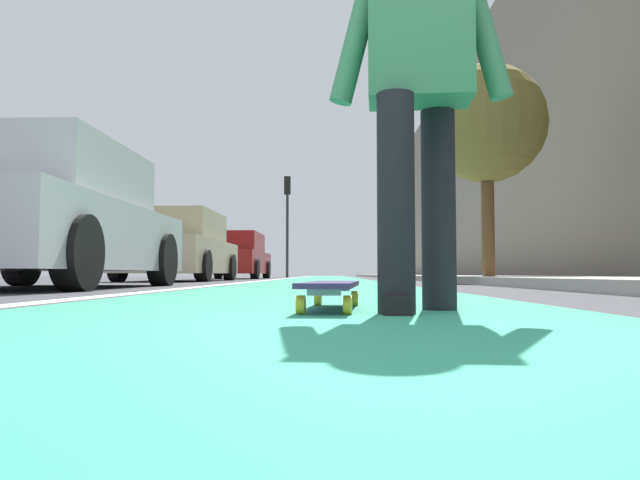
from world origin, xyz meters
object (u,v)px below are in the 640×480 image
Objects in this scene: parked_car_mid at (179,248)px; street_tree_mid at (486,125)px; traffic_light at (287,208)px; parked_car_near at (43,220)px; skateboard at (331,287)px; parked_car_far at (235,257)px; skater_person at (419,73)px.

street_tree_mid reaches higher than parked_car_mid.
traffic_light reaches higher than parked_car_mid.
parked_car_near is 0.92× the size of street_tree_mid.
parked_car_mid is at bearing 17.25° from skateboard.
street_tree_mid is at bearing -96.42° from parked_car_mid.
parked_car_mid is 1.00× the size of street_tree_mid.
traffic_light is (13.99, -1.33, 2.40)m from parked_car_mid.
skater_person is at bearing -168.77° from parked_car_far.
parked_car_mid is (10.36, 3.22, 0.60)m from skateboard.
parked_car_far is (6.60, -0.17, 0.00)m from parked_car_mid.
skater_person reaches higher than parked_car_near.
parked_car_near is at bearing 176.86° from traffic_light.
skater_person is 24.70m from traffic_light.
street_tree_mid is (-7.32, -6.22, 2.47)m from parked_car_far.
skater_person is at bearing -113.28° from skateboard.
parked_car_mid reaches higher than skateboard.
skateboard is 10.86m from parked_car_mid.
skater_person is 0.41× the size of parked_car_near.
parked_car_mid is 6.60m from parked_car_far.
skateboard is 0.19× the size of parked_car_mid.
traffic_light is at bearing 4.44° from skateboard.
skater_person is 0.36× the size of traffic_light.
parked_car_far reaches higher than parked_car_mid.
skateboard is 24.61m from traffic_light.
skateboard is at bearing -162.75° from parked_car_mid.
skater_person is 0.36× the size of parked_car_far.
skateboard is 0.19× the size of parked_car_far.
street_tree_mid is (5.84, -6.19, 2.45)m from parked_car_near.
street_tree_mid is at bearing -18.22° from skateboard.
parked_car_mid is 6.89m from street_tree_mid.
street_tree_mid reaches higher than parked_car_near.
parked_car_far is at bearing 10.20° from skateboard.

